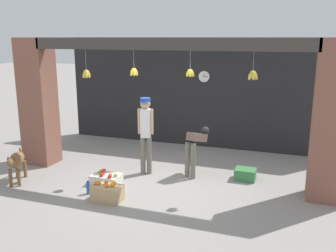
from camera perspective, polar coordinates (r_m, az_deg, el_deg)
The scene contains 13 objects.
ground_plane at distance 7.89m, azimuth -1.06°, elevation -8.65°, with size 60.00×60.00×0.00m, color gray.
shop_back_wall at distance 10.25m, azimuth 4.72°, elevation 5.02°, with size 7.66×0.12×2.95m, color #232326.
shop_pillar_left at distance 9.30m, azimuth -19.16°, elevation 3.46°, with size 0.70×0.60×2.95m, color brown.
shop_pillar_right at distance 7.33m, azimuth 23.78°, elevation 0.54°, with size 0.70×0.60×2.95m, color brown.
storefront_awning at distance 7.43m, azimuth -0.89°, elevation 12.20°, with size 5.76×0.26×0.86m.
dog at distance 8.37m, azimuth -22.12°, elevation -4.99°, with size 0.58×0.92×0.69m.
shopkeeper at distance 8.13m, azimuth -3.43°, elevation -0.51°, with size 0.34×0.29×1.70m.
worker_stooping at distance 8.13m, azimuth 4.21°, elevation -3.01°, with size 0.39×0.77×1.01m.
fruit_crate_oranges at distance 7.12m, azimuth -9.26°, elevation -9.98°, with size 0.56×0.33×0.37m.
fruit_crate_apples at distance 7.90m, azimuth -9.39°, elevation -7.94°, with size 0.59×0.41×0.28m.
produce_box_green at distance 8.18m, azimuth 11.69°, elevation -7.22°, with size 0.43×0.35×0.24m, color #387A42.
water_bottle at distance 7.49m, azimuth -12.05°, elevation -9.21°, with size 0.08×0.08×0.26m.
wall_clock at distance 10.09m, azimuth 5.52°, elevation 7.50°, with size 0.31×0.03×0.31m.
Camera 1 is at (2.57, -6.85, 2.97)m, focal length 40.00 mm.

